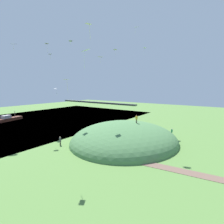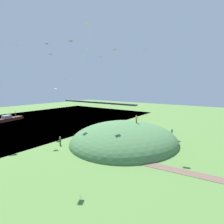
% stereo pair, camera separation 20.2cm
% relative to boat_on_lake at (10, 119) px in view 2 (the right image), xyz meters
% --- Properties ---
extents(ground_plane, '(160.00, 160.00, 0.00)m').
position_rel_boat_on_lake_xyz_m(ground_plane, '(34.88, 5.43, -0.68)').
color(ground_plane, '#527B39').
extents(lake_water, '(47.73, 80.00, 0.40)m').
position_rel_boat_on_lake_xyz_m(lake_water, '(7.54, 5.43, -0.88)').
color(lake_water, '#364B71').
rests_on(lake_water, ground_plane).
extents(grass_hill, '(21.63, 23.31, 7.83)m').
position_rel_boat_on_lake_xyz_m(grass_hill, '(42.86, 3.99, -0.68)').
color(grass_hill, '#497645').
rests_on(grass_hill, ground_plane).
extents(dirt_path, '(15.31, 3.49, 0.04)m').
position_rel_boat_on_lake_xyz_m(dirt_path, '(56.02, -2.61, -0.66)').
color(dirt_path, brown).
rests_on(dirt_path, ground_plane).
extents(bridge_deck_far, '(42.96, 1.80, 0.70)m').
position_rel_boat_on_lake_xyz_m(bridge_deck_far, '(7.54, 35.76, 3.26)').
color(bridge_deck_far, '#444D46').
extents(boat_on_lake, '(4.25, 8.46, 2.99)m').
position_rel_boat_on_lake_xyz_m(boat_on_lake, '(0.00, 0.00, 0.00)').
color(boat_on_lake, '#492216').
rests_on(boat_on_lake, lake_water).
extents(person_watching_kites, '(0.53, 0.53, 1.69)m').
position_rel_boat_on_lake_xyz_m(person_watching_kites, '(44.77, 5.64, 4.18)').
color(person_watching_kites, brown).
rests_on(person_watching_kites, grass_hill).
extents(person_with_child, '(0.42, 0.42, 1.70)m').
position_rel_boat_on_lake_xyz_m(person_with_child, '(33.98, -5.43, 0.39)').
color(person_with_child, '#322A28').
rests_on(person_with_child, ground_plane).
extents(person_walking_path, '(0.48, 0.48, 1.81)m').
position_rel_boat_on_lake_xyz_m(person_walking_path, '(49.89, 13.48, 0.48)').
color(person_walking_path, '#372E28').
rests_on(person_walking_path, ground_plane).
extents(kite_0, '(0.87, 0.95, 1.75)m').
position_rel_boat_on_lake_xyz_m(kite_0, '(42.87, -10.73, 11.41)').
color(kite_0, silver).
extents(kite_1, '(1.22, 0.97, 1.30)m').
position_rel_boat_on_lake_xyz_m(kite_1, '(21.30, 2.26, 18.96)').
color(kite_1, silver).
extents(kite_2, '(1.37, 1.45, 1.32)m').
position_rel_boat_on_lake_xyz_m(kite_2, '(20.52, -6.28, 19.88)').
color(kite_2, white).
extents(kite_3, '(1.09, 0.90, 1.46)m').
position_rel_boat_on_lake_xyz_m(kite_3, '(43.75, 6.66, 22.40)').
color(kite_3, white).
extents(kite_4, '(0.98, 0.98, 2.01)m').
position_rel_boat_on_lake_xyz_m(kite_4, '(24.25, -0.62, 20.44)').
color(kite_4, '#F0E0CF').
extents(kite_5, '(1.32, 1.17, 1.40)m').
position_rel_boat_on_lake_xyz_m(kite_5, '(28.44, 2.93, 21.26)').
color(kite_5, silver).
extents(kite_6, '(1.27, 1.11, 2.12)m').
position_rel_boat_on_lake_xyz_m(kite_6, '(47.01, -11.25, 14.52)').
color(kite_6, white).
extents(kite_7, '(0.64, 0.90, 1.74)m').
position_rel_boat_on_lake_xyz_m(kite_7, '(40.57, 17.73, 20.74)').
color(kite_7, white).
extents(kite_8, '(1.06, 1.20, 2.19)m').
position_rel_boat_on_lake_xyz_m(kite_8, '(19.48, 4.68, 9.95)').
color(kite_8, white).
extents(kite_9, '(0.62, 0.75, 1.68)m').
position_rel_boat_on_lake_xyz_m(kite_9, '(47.74, -11.54, 16.97)').
color(kite_9, '#F6E6D0').
extents(kite_10, '(1.06, 1.18, 1.24)m').
position_rel_boat_on_lake_xyz_m(kite_10, '(37.83, 2.39, 16.64)').
color(kite_10, white).
extents(kite_11, '(1.10, 0.86, 1.69)m').
position_rel_boat_on_lake_xyz_m(kite_11, '(31.00, 17.83, 21.51)').
color(kite_11, white).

